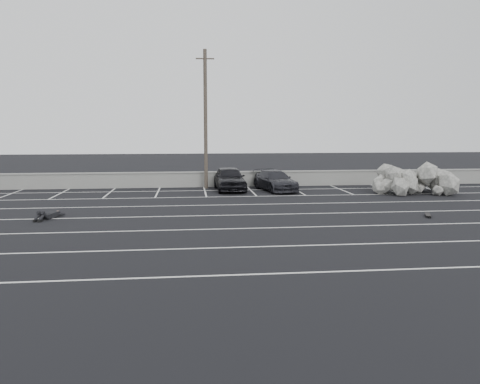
{
  "coord_description": "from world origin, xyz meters",
  "views": [
    {
      "loc": [
        -2.99,
        -18.3,
        3.95
      ],
      "look_at": [
        -0.6,
        3.6,
        1.0
      ],
      "focal_mm": 35.0,
      "sensor_mm": 36.0,
      "label": 1
    }
  ],
  "objects": [
    {
      "name": "car_left",
      "position": [
        -0.37,
        12.0,
        0.78
      ],
      "size": [
        1.99,
        4.62,
        1.55
      ],
      "primitive_type": "imported",
      "rotation": [
        0.0,
        0.0,
        0.04
      ],
      "color": "black",
      "rests_on": "ground"
    },
    {
      "name": "car_right",
      "position": [
        2.58,
        11.56,
        0.65
      ],
      "size": [
        2.71,
        4.75,
        1.3
      ],
      "primitive_type": "imported",
      "rotation": [
        0.0,
        0.0,
        0.21
      ],
      "color": "black",
      "rests_on": "ground"
    },
    {
      "name": "trash_bin",
      "position": [
        11.25,
        13.08,
        0.48
      ],
      "size": [
        0.72,
        0.72,
        0.95
      ],
      "rotation": [
        0.0,
        0.0,
        -0.18
      ],
      "color": "#252527",
      "rests_on": "ground"
    },
    {
      "name": "skateboard",
      "position": [
        7.82,
        1.63,
        0.08
      ],
      "size": [
        0.51,
        0.83,
        0.1
      ],
      "rotation": [
        0.0,
        0.0,
        -0.4
      ],
      "color": "black",
      "rests_on": "ground"
    },
    {
      "name": "seawall",
      "position": [
        0.0,
        14.0,
        0.55
      ],
      "size": [
        50.0,
        0.45,
        1.06
      ],
      "color": "gray",
      "rests_on": "ground"
    },
    {
      "name": "person",
      "position": [
        -9.21,
        3.33,
        0.23
      ],
      "size": [
        2.12,
        2.77,
        0.46
      ],
      "primitive_type": null,
      "rotation": [
        0.0,
        0.0,
        -0.28
      ],
      "color": "black",
      "rests_on": "ground"
    },
    {
      "name": "riprap_pile",
      "position": [
        11.17,
        9.44,
        0.54
      ],
      "size": [
        5.42,
        4.25,
        1.57
      ],
      "color": "#A4A299",
      "rests_on": "ground"
    },
    {
      "name": "utility_pole",
      "position": [
        -1.86,
        13.2,
        4.64
      ],
      "size": [
        1.22,
        0.24,
        9.16
      ],
      "color": "#4C4238",
      "rests_on": "ground"
    },
    {
      "name": "ground",
      "position": [
        0.0,
        0.0,
        0.0
      ],
      "size": [
        120.0,
        120.0,
        0.0
      ],
      "primitive_type": "plane",
      "color": "black",
      "rests_on": "ground"
    },
    {
      "name": "stall_lines",
      "position": [
        -0.08,
        4.41,
        0.0
      ],
      "size": [
        36.0,
        20.05,
        0.01
      ],
      "color": "silver",
      "rests_on": "ground"
    }
  ]
}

